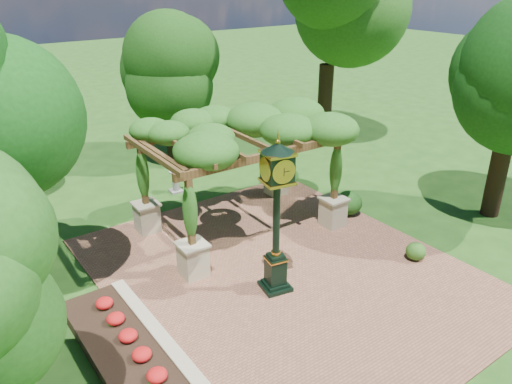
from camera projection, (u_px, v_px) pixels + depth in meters
ground at (305, 287)px, 14.79m from camera, size 120.00×120.00×0.00m
brick_plaza at (284, 272)px, 15.52m from camera, size 10.00×12.00×0.04m
border_wall at (155, 334)px, 12.61m from camera, size 0.35×5.00×0.40m
flower_bed at (122, 349)px, 12.14m from camera, size 1.50×5.00×0.36m
pedestal_clock at (277, 205)px, 13.60m from camera, size 1.06×1.06×4.59m
pergola at (240, 138)px, 16.76m from camera, size 6.75×4.33×4.19m
sundial at (175, 183)px, 20.98m from camera, size 0.57×0.57×0.94m
shrub_front at (416, 251)px, 16.05m from camera, size 0.76×0.76×0.58m
shrub_mid at (349, 203)px, 18.99m from camera, size 1.17×1.17×0.92m
shrub_back at (289, 176)px, 21.66m from camera, size 1.10×1.10×0.78m
tree_north at (167, 65)px, 23.16m from camera, size 3.94×3.94×6.68m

